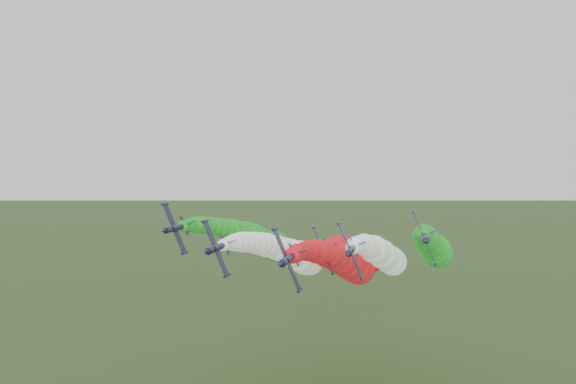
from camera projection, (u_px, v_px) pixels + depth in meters
The scene contains 6 objects.
jet_lead at pixel (343, 261), 123.41m from camera, with size 12.33×67.48×19.61m.
jet_inner_left at pixel (290, 253), 133.47m from camera, with size 12.15×67.30×19.43m.
jet_inner_right at pixel (381, 254), 132.12m from camera, with size 11.87×67.02×19.15m.
jet_outer_left at pixel (256, 239), 143.20m from camera, with size 12.46×67.61×19.74m.
jet_outer_right at pixel (432, 246), 136.80m from camera, with size 12.05×67.20×19.33m.
jet_trail at pixel (359, 254), 149.36m from camera, with size 11.88×67.03×19.16m.
Camera 1 is at (11.16, -85.20, 52.69)m, focal length 35.00 mm.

